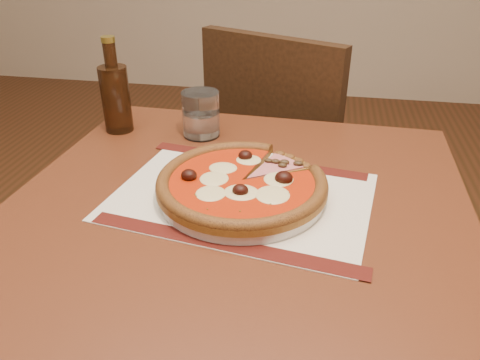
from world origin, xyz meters
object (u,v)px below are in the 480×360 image
Objects in this scene: pizza at (242,182)px; plate at (242,192)px; table at (238,247)px; water_glass at (201,114)px; bottle at (116,95)px; chair_far at (285,156)px.

plate is at bearing 51.31° from pizza.
table is 0.33m from water_glass.
plate is 0.42m from bottle.
table is 0.67m from chair_far.
bottle reaches higher than table.
water_glass is at bearing 91.42° from chair_far.
water_glass is (-0.16, -0.39, 0.28)m from chair_far.
bottle is at bearing 143.84° from pizza.
bottle is at bearing -178.26° from water_glass.
chair_far is 3.14× the size of plate.
table is 0.13m from pizza.
table is 0.46m from bottle.
pizza is at bearing 111.91° from chair_far.
pizza reaches higher than plate.
pizza is 2.95× the size of water_glass.
water_glass is at bearing 119.00° from pizza.
pizza is 1.40× the size of bottle.
bottle is at bearing 71.91° from chair_far.
table is at bearing -62.96° from water_glass.
bottle is (-0.33, 0.24, 0.07)m from plate.
water_glass reaches higher than plate.
pizza reaches higher than table.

